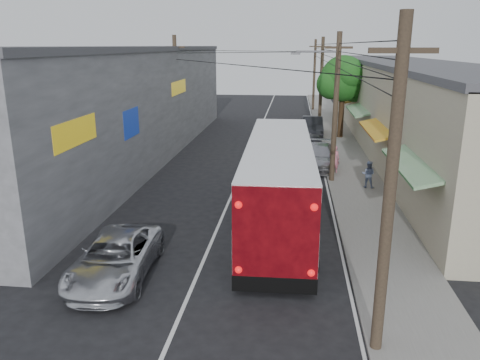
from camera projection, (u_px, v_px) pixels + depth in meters
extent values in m
plane|color=black|center=(188.00, 297.00, 14.10)|extent=(120.00, 120.00, 0.00)
cube|color=slate|center=(343.00, 154.00, 32.46)|extent=(3.00, 80.00, 0.12)
cube|color=#B4A88F|center=(408.00, 109.00, 33.06)|extent=(6.00, 40.00, 6.00)
cube|color=#4C4C51|center=(412.00, 64.00, 32.20)|extent=(6.20, 40.00, 0.30)
cube|color=#1A7824|center=(414.00, 163.00, 18.18)|extent=(1.39, 6.00, 0.46)
cube|color=orange|center=(379.00, 128.00, 25.81)|extent=(1.39, 6.00, 0.46)
cube|color=#1A7824|center=(360.00, 109.00, 33.45)|extent=(1.39, 6.00, 0.46)
cube|color=orange|center=(348.00, 98.00, 41.09)|extent=(1.39, 6.00, 0.46)
cube|color=#1A7824|center=(340.00, 89.00, 48.72)|extent=(1.39, 6.00, 0.46)
cube|color=gray|center=(121.00, 105.00, 31.24)|extent=(7.00, 36.00, 7.00)
cube|color=#4C4C51|center=(117.00, 49.00, 30.25)|extent=(7.20, 36.00, 0.30)
cube|color=yellow|center=(75.00, 132.00, 17.31)|extent=(0.12, 3.50, 1.00)
cube|color=#1433A5|center=(130.00, 123.00, 23.20)|extent=(0.12, 2.20, 1.40)
cube|color=yellow|center=(178.00, 87.00, 32.50)|extent=(0.12, 4.00, 0.90)
cylinder|color=#473828|center=(389.00, 198.00, 10.51)|extent=(0.28, 0.28, 8.00)
cube|color=#473828|center=(403.00, 50.00, 9.62)|extent=(1.40, 0.12, 0.12)
cylinder|color=#473828|center=(335.00, 110.00, 24.83)|extent=(0.28, 0.28, 8.00)
cube|color=#473828|center=(339.00, 48.00, 23.94)|extent=(1.40, 0.12, 0.12)
cylinder|color=#473828|center=(321.00, 86.00, 39.15)|extent=(0.28, 0.28, 8.00)
cube|color=#473828|center=(323.00, 47.00, 38.26)|extent=(1.40, 0.12, 0.12)
cylinder|color=#473828|center=(314.00, 75.00, 53.47)|extent=(0.28, 0.28, 8.00)
cube|color=#473828|center=(315.00, 46.00, 52.58)|extent=(1.40, 0.12, 0.12)
cylinder|color=#473828|center=(176.00, 95.00, 32.65)|extent=(0.28, 0.28, 8.00)
cube|color=#473828|center=(175.00, 47.00, 31.77)|extent=(1.40, 0.12, 0.12)
cylinder|color=#59595E|center=(317.00, 52.00, 24.12)|extent=(2.20, 0.10, 0.10)
cube|color=#59595E|center=(296.00, 53.00, 24.27)|extent=(0.50, 0.18, 0.12)
cylinder|color=#3F2B19|center=(341.00, 114.00, 37.62)|extent=(0.44, 0.44, 4.00)
sphere|color=#194F15|center=(343.00, 78.00, 36.84)|extent=(3.60, 3.60, 3.60)
sphere|color=#194F15|center=(355.00, 86.00, 37.47)|extent=(2.60, 2.60, 2.60)
sphere|color=#194F15|center=(332.00, 84.00, 36.67)|extent=(2.40, 2.40, 2.40)
sphere|color=#194F15|center=(350.00, 74.00, 35.73)|extent=(2.20, 2.20, 2.20)
sphere|color=#194F15|center=(339.00, 75.00, 37.68)|extent=(2.00, 2.00, 2.00)
cube|color=white|center=(278.00, 198.00, 19.54)|extent=(2.78, 12.23, 1.93)
cube|color=black|center=(279.00, 162.00, 19.64)|extent=(2.76, 10.20, 1.02)
cube|color=white|center=(279.00, 148.00, 18.95)|extent=(2.78, 12.23, 0.51)
cube|color=maroon|center=(275.00, 236.00, 13.46)|extent=(2.52, 0.13, 2.94)
cube|color=black|center=(274.00, 285.00, 13.89)|extent=(2.54, 0.15, 0.51)
sphere|color=red|center=(239.00, 270.00, 13.83)|extent=(0.22, 0.22, 0.22)
sphere|color=red|center=(311.00, 273.00, 13.64)|extent=(0.22, 0.22, 0.22)
sphere|color=red|center=(239.00, 205.00, 13.27)|extent=(0.22, 0.22, 0.22)
sphere|color=red|center=(314.00, 207.00, 13.08)|extent=(0.22, 0.22, 0.22)
cylinder|color=black|center=(238.00, 255.00, 15.76)|extent=(0.32, 1.02, 1.02)
cylinder|color=black|center=(314.00, 258.00, 15.53)|extent=(0.32, 1.02, 1.02)
cylinder|color=black|center=(253.00, 190.00, 22.76)|extent=(0.32, 1.02, 1.02)
cylinder|color=black|center=(305.00, 192.00, 22.53)|extent=(0.32, 1.02, 1.02)
cylinder|color=black|center=(255.00, 182.00, 24.21)|extent=(0.32, 1.02, 1.02)
cylinder|color=black|center=(304.00, 183.00, 23.98)|extent=(0.32, 1.02, 1.02)
imported|color=silver|center=(116.00, 258.00, 15.15)|extent=(2.51, 5.02, 1.37)
imported|color=#A2A2AA|center=(318.00, 156.00, 28.82)|extent=(2.59, 5.15, 1.44)
imported|color=#27272C|center=(313.00, 144.00, 32.87)|extent=(1.78, 3.90, 1.30)
imported|color=black|center=(312.00, 126.00, 39.27)|extent=(1.65, 4.70, 1.55)
imported|color=#D57189|center=(334.00, 159.00, 27.28)|extent=(0.63, 0.45, 1.61)
imported|color=#8698C4|center=(368.00, 174.00, 24.41)|extent=(0.81, 0.71, 1.41)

